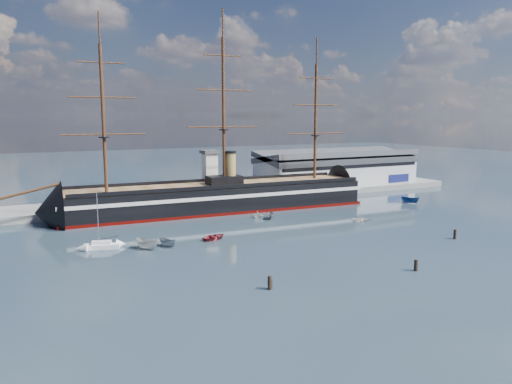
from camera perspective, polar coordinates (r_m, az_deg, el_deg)
name	(u,v)px	position (r m, az deg, el deg)	size (l,w,h in m)	color
ground	(248,223)	(130.27, -0.96, -3.62)	(600.00, 600.00, 0.00)	#23333F
quay	(226,200)	(166.45, -3.40, -0.92)	(180.00, 18.00, 2.00)	slate
warehouse	(337,168)	(192.98, 9.22, 2.70)	(63.00, 21.00, 11.60)	#B7BABC
quay_tower	(210,173)	(159.63, -5.29, 2.18)	(5.00, 5.00, 15.00)	silver
warship	(213,198)	(146.82, -4.96, -0.64)	(113.29, 20.98, 53.94)	black
sailboat	(102,245)	(110.78, -17.24, -5.82)	(7.72, 4.45, 11.86)	white
motorboat_a	(147,249)	(107.96, -12.32, -6.42)	(7.16, 2.63, 2.86)	silver
motorboat_b	(215,239)	(114.20, -4.75, -5.41)	(3.72, 1.49, 1.74)	maroon
motorboat_c	(271,219)	(135.94, 1.70, -3.10)	(5.37, 1.97, 2.15)	slate
motorboat_d	(258,218)	(137.32, 0.23, -2.97)	(5.70, 2.47, 2.09)	white
motorboat_e	(363,221)	(135.72, 12.12, -3.31)	(3.17, 1.27, 1.48)	silver
motorboat_f	(410,203)	(167.30, 17.18, -1.25)	(6.72, 2.47, 2.69)	navy
motorboat_g	(168,247)	(109.22, -10.02, -6.18)	(5.63, 2.07, 2.25)	gray
piling_near_left	(269,290)	(82.11, 1.55, -11.09)	(0.64, 0.64, 3.00)	black
piling_near_mid	(415,271)	(95.80, 17.76, -8.59)	(0.64, 0.64, 2.83)	black
piling_far_right	(455,239)	(122.81, 21.75, -5.01)	(0.64, 0.64, 2.95)	black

